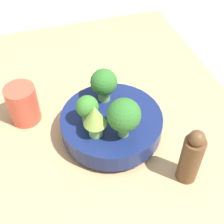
# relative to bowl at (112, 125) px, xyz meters

# --- Properties ---
(ground_plane) EXTENTS (6.00, 6.00, 0.00)m
(ground_plane) POSITION_rel_bowl_xyz_m (0.00, 0.04, -0.07)
(ground_plane) COLOR beige
(table) EXTENTS (1.07, 0.78, 0.04)m
(table) POSITION_rel_bowl_xyz_m (0.00, 0.04, -0.05)
(table) COLOR tan
(table) RESTS_ON ground_plane
(bowl) EXTENTS (0.24, 0.24, 0.06)m
(bowl) POSITION_rel_bowl_xyz_m (0.00, 0.00, 0.00)
(bowl) COLOR navy
(bowl) RESTS_ON table
(broccoli_floret_left) EXTENTS (0.07, 0.07, 0.10)m
(broccoli_floret_left) POSITION_rel_bowl_xyz_m (-0.05, -0.01, 0.08)
(broccoli_floret_left) COLOR #609347
(broccoli_floret_left) RESTS_ON bowl
(broccoli_floret_back) EXTENTS (0.05, 0.05, 0.07)m
(broccoli_floret_back) POSITION_rel_bowl_xyz_m (0.00, 0.05, 0.07)
(broccoli_floret_back) COLOR #609347
(broccoli_floret_back) RESTS_ON bowl
(romanesco_piece_far) EXTENTS (0.05, 0.05, 0.08)m
(romanesco_piece_far) POSITION_rel_bowl_xyz_m (-0.03, 0.05, 0.08)
(romanesco_piece_far) COLOR #7AB256
(romanesco_piece_far) RESTS_ON bowl
(broccoli_floret_right) EXTENTS (0.06, 0.06, 0.08)m
(broccoli_floret_right) POSITION_rel_bowl_xyz_m (0.07, -0.00, 0.07)
(broccoli_floret_right) COLOR #6BA34C
(broccoli_floret_right) RESTS_ON bowl
(cup) EXTENTS (0.07, 0.07, 0.10)m
(cup) POSITION_rel_bowl_xyz_m (0.12, 0.19, 0.01)
(cup) COLOR #C64C38
(cup) RESTS_ON table
(pepper_mill) EXTENTS (0.04, 0.04, 0.14)m
(pepper_mill) POSITION_rel_bowl_xyz_m (-0.16, -0.12, 0.03)
(pepper_mill) COLOR brown
(pepper_mill) RESTS_ON table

